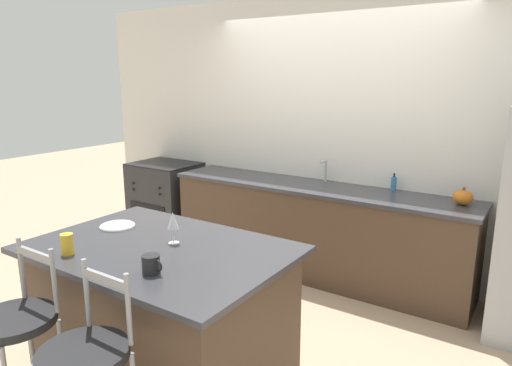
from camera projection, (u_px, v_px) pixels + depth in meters
The scene contains 13 objects.
ground_plane at pixel (296, 286), 4.27m from camera, with size 18.00×18.00×0.00m, color tan.
wall_back at pixel (331, 135), 4.50m from camera, with size 6.00×0.07×2.70m.
back_counter at pixel (315, 230), 4.46m from camera, with size 2.98×0.65×0.90m.
sink_faucet at pixel (325, 168), 4.48m from camera, with size 0.02×0.13×0.22m.
kitchen_island at pixel (163, 315), 2.84m from camera, with size 1.56×1.07×0.92m.
oven_range at pixel (166, 200), 5.49m from camera, with size 0.76×0.64×0.92m.
bar_stool_near at pixel (19, 339), 2.35m from camera, with size 0.41×0.41×1.08m.
dinner_plate at pixel (117, 226), 3.09m from camera, with size 0.23×0.23×0.02m.
wine_glass at pixel (173, 221), 2.76m from camera, with size 0.07×0.07×0.20m.
coffee_mug at pixel (151, 264), 2.36m from camera, with size 0.13×0.09×0.10m.
tumbler_cup at pixel (67, 244), 2.61m from camera, with size 0.07×0.07×0.12m.
pumpkin_decoration at pixel (463, 197), 3.69m from camera, with size 0.16×0.16×0.15m.
soap_bottle at pixel (394, 184), 4.13m from camera, with size 0.05×0.05×0.16m.
Camera 1 is at (1.85, -3.49, 1.91)m, focal length 32.00 mm.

